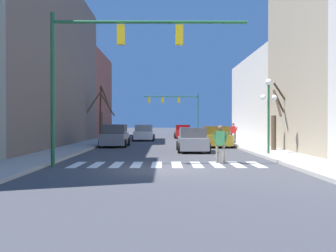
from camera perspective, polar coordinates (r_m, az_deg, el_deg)
The scene contains 18 objects.
ground_plane at distance 15.95m, azimuth -0.15°, elevation -6.34°, with size 240.00×240.00×0.00m, color #424247.
sidewalk_left at distance 17.14m, azimuth -22.16°, elevation -5.65°, with size 2.47×90.00×0.15m.
sidewalk_right at distance 17.21m, azimuth 21.75°, elevation -5.62°, with size 2.47×90.00×0.15m.
building_row_left at distance 34.29m, azimuth -18.55°, elevation 7.38°, with size 6.00×46.26×13.35m.
building_row_right at distance 28.40m, azimuth 21.86°, elevation 7.21°, with size 6.00×34.99×12.84m.
crosswalk_stripes at distance 17.76m, azimuth -0.19°, elevation -5.62°, with size 8.55×2.60×0.01m.
traffic_signal_near at distance 17.33m, azimuth -8.33°, elevation 10.42°, with size 8.46×0.28×6.62m.
traffic_signal_far at distance 58.81m, azimuth 1.35°, elevation 3.20°, with size 8.19×0.28×6.15m.
street_lamp_right_corner at distance 22.93m, azimuth 14.39°, elevation 3.61°, with size 0.95×0.36×4.22m.
car_parked_left_far at distance 40.75m, azimuth -3.50°, elevation -1.05°, with size 2.17×4.22×1.65m.
car_parked_right_far at distance 46.82m, azimuth 2.13°, elevation -0.87°, with size 2.01×4.75×1.60m.
car_parked_right_mid at distance 30.88m, azimuth 7.00°, elevation -1.60°, with size 2.20×4.80×1.61m.
car_at_intersection at distance 31.08m, azimuth -7.71°, elevation -1.49°, with size 2.09×4.37×1.74m.
car_parked_left_mid at distance 25.53m, azimuth 3.57°, elevation -2.10°, with size 2.01×4.38×1.56m.
pedestrian_near_right_corner at distance 18.53m, azimuth 7.60°, elevation -2.12°, with size 0.77×0.30×1.78m.
pedestrian_waiting_at_curb at distance 34.00m, azimuth 9.46°, elevation -0.74°, with size 0.73×0.30×1.69m.
street_tree_left_far at distance 25.96m, azimuth 15.48°, elevation 0.54°, with size 1.93×1.70×4.30m.
street_tree_left_mid at distance 38.99m, azimuth -9.66°, elevation 1.60°, with size 2.97×2.09×5.34m.
Camera 1 is at (-0.10, -15.84, 1.92)m, focal length 42.00 mm.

